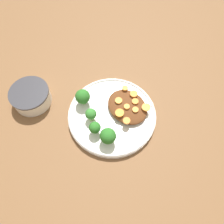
{
  "coord_description": "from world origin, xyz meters",
  "views": [
    {
      "loc": [
        0.24,
        -0.2,
        0.64
      ],
      "look_at": [
        0.0,
        0.0,
        0.03
      ],
      "focal_mm": 35.0,
      "sensor_mm": 36.0,
      "label": 1
    }
  ],
  "objects": [
    {
      "name": "carrot_slice_3",
      "position": [
        0.02,
        0.04,
        0.05
      ],
      "size": [
        0.02,
        0.02,
        0.01
      ],
      "primitive_type": "cylinder",
      "color": "orange",
      "rests_on": "stew_mound"
    },
    {
      "name": "ground_plane",
      "position": [
        0.0,
        0.0,
        0.0
      ],
      "size": [
        4.0,
        4.0,
        0.0
      ],
      "primitive_type": "plane",
      "color": "brown"
    },
    {
      "name": "carrot_slice_2",
      "position": [
        -0.0,
        0.09,
        0.05
      ],
      "size": [
        0.02,
        0.02,
        0.01
      ],
      "primitive_type": "cylinder",
      "color": "orange",
      "rests_on": "stew_mound"
    },
    {
      "name": "carrot_slice_0",
      "position": [
        0.02,
        0.01,
        0.05
      ],
      "size": [
        0.03,
        0.03,
        0.01
      ],
      "primitive_type": "cylinder",
      "color": "orange",
      "rests_on": "stew_mound"
    },
    {
      "name": "broccoli_floret_1",
      "position": [
        -0.09,
        -0.04,
        0.06
      ],
      "size": [
        0.05,
        0.05,
        0.06
      ],
      "color": "#7FA85B",
      "rests_on": "plate"
    },
    {
      "name": "carrot_slice_1",
      "position": [
        -0.01,
        0.04,
        0.05
      ],
      "size": [
        0.02,
        0.02,
        0.0
      ],
      "primitive_type": "cylinder",
      "color": "orange",
      "rests_on": "stew_mound"
    },
    {
      "name": "dip_bowl",
      "position": [
        -0.22,
        -0.17,
        0.03
      ],
      "size": [
        0.13,
        0.13,
        0.06
      ],
      "color": "white",
      "rests_on": "ground_plane"
    },
    {
      "name": "broccoli_floret_0",
      "position": [
        -0.03,
        -0.06,
        0.05
      ],
      "size": [
        0.03,
        0.03,
        0.05
      ],
      "color": "#7FA85B",
      "rests_on": "plate"
    },
    {
      "name": "plate",
      "position": [
        0.0,
        0.0,
        0.01
      ],
      "size": [
        0.28,
        0.28,
        0.02
      ],
      "color": "silver",
      "rests_on": "ground_plane"
    },
    {
      "name": "carrot_slice_8",
      "position": [
        0.05,
        0.06,
        0.05
      ],
      "size": [
        0.02,
        0.02,
        0.0
      ],
      "primitive_type": "cylinder",
      "color": "orange",
      "rests_on": "stew_mound"
    },
    {
      "name": "carrot_slice_6",
      "position": [
        0.02,
        0.08,
        0.05
      ],
      "size": [
        0.02,
        0.02,
        0.0
      ],
      "primitive_type": "cylinder",
      "color": "orange",
      "rests_on": "stew_mound"
    },
    {
      "name": "stew_mound",
      "position": [
        0.02,
        0.05,
        0.03
      ],
      "size": [
        0.14,
        0.11,
        0.02
      ],
      "primitive_type": "ellipsoid",
      "color": "#5B3319",
      "rests_on": "plate"
    },
    {
      "name": "broccoli_floret_3",
      "position": [
        0.01,
        -0.08,
        0.05
      ],
      "size": [
        0.04,
        0.04,
        0.05
      ],
      "color": "#7FA85B",
      "rests_on": "plate"
    },
    {
      "name": "carrot_slice_7",
      "position": [
        0.06,
        0.01,
        0.05
      ],
      "size": [
        0.02,
        0.02,
        0.01
      ],
      "primitive_type": "cylinder",
      "color": "orange",
      "rests_on": "stew_mound"
    },
    {
      "name": "broccoli_floret_2",
      "position": [
        0.06,
        -0.07,
        0.06
      ],
      "size": [
        0.05,
        0.05,
        0.06
      ],
      "color": "#759E51",
      "rests_on": "plate"
    },
    {
      "name": "carrot_slice_5",
      "position": [
        0.06,
        0.09,
        0.05
      ],
      "size": [
        0.03,
        0.03,
        0.0
      ],
      "primitive_type": "cylinder",
      "color": "orange",
      "rests_on": "stew_mound"
    },
    {
      "name": "carrot_slice_4",
      "position": [
        -0.04,
        0.09,
        0.05
      ],
      "size": [
        0.02,
        0.02,
        0.01
      ],
      "primitive_type": "cylinder",
      "color": "orange",
      "rests_on": "stew_mound"
    }
  ]
}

